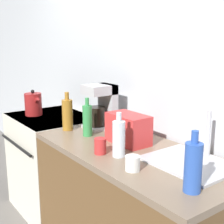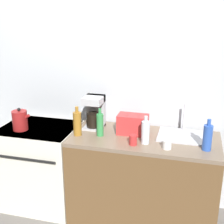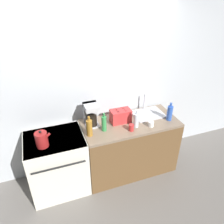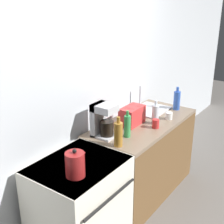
{
  "view_description": "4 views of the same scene",
  "coord_description": "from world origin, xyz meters",
  "px_view_note": "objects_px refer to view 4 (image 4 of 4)",
  "views": [
    {
      "loc": [
        1.87,
        -0.84,
        1.54
      ],
      "look_at": [
        0.21,
        0.38,
        1.07
      ],
      "focal_mm": 50.0,
      "sensor_mm": 36.0,
      "label": 1
    },
    {
      "loc": [
        0.9,
        -2.38,
        2.05
      ],
      "look_at": [
        0.17,
        0.36,
        1.1
      ],
      "focal_mm": 50.0,
      "sensor_mm": 36.0,
      "label": 2
    },
    {
      "loc": [
        -0.65,
        -2.08,
        2.63
      ],
      "look_at": [
        0.23,
        0.36,
        1.1
      ],
      "focal_mm": 35.0,
      "sensor_mm": 36.0,
      "label": 3
    },
    {
      "loc": [
        -2.26,
        -1.22,
        2.21
      ],
      "look_at": [
        0.01,
        0.39,
        1.14
      ],
      "focal_mm": 50.0,
      "sensor_mm": 36.0,
      "label": 4
    }
  ],
  "objects_px": {
    "bottle_blue": "(177,100)",
    "bottle_green": "(127,126)",
    "cup_red": "(156,124)",
    "bottle_clear": "(155,114)",
    "bottle_amber": "(118,134)",
    "kettle": "(75,164)",
    "cup_white": "(169,116)",
    "toaster": "(132,116)",
    "coffee_maker": "(103,119)",
    "stove": "(80,207)"
  },
  "relations": [
    {
      "from": "bottle_amber",
      "to": "coffee_maker",
      "type": "bearing_deg",
      "value": 69.51
    },
    {
      "from": "toaster",
      "to": "kettle",
      "type": "bearing_deg",
      "value": -170.49
    },
    {
      "from": "bottle_green",
      "to": "cup_red",
      "type": "relative_size",
      "value": 2.87
    },
    {
      "from": "toaster",
      "to": "coffee_maker",
      "type": "distance_m",
      "value": 0.43
    },
    {
      "from": "stove",
      "to": "toaster",
      "type": "relative_size",
      "value": 3.05
    },
    {
      "from": "toaster",
      "to": "bottle_green",
      "type": "height_order",
      "value": "bottle_green"
    },
    {
      "from": "toaster",
      "to": "bottle_amber",
      "type": "relative_size",
      "value": 1.02
    },
    {
      "from": "kettle",
      "to": "cup_red",
      "type": "bearing_deg",
      "value": -3.43
    },
    {
      "from": "bottle_amber",
      "to": "bottle_blue",
      "type": "xyz_separation_m",
      "value": [
        1.19,
        -0.03,
        -0.0
      ]
    },
    {
      "from": "bottle_clear",
      "to": "bottle_amber",
      "type": "bearing_deg",
      "value": 177.75
    },
    {
      "from": "bottle_blue",
      "to": "cup_red",
      "type": "distance_m",
      "value": 0.64
    },
    {
      "from": "stove",
      "to": "bottle_clear",
      "type": "height_order",
      "value": "bottle_clear"
    },
    {
      "from": "cup_red",
      "to": "bottle_green",
      "type": "bearing_deg",
      "value": 159.7
    },
    {
      "from": "stove",
      "to": "bottle_green",
      "type": "distance_m",
      "value": 0.87
    },
    {
      "from": "bottle_clear",
      "to": "cup_white",
      "type": "relative_size",
      "value": 3.33
    },
    {
      "from": "kettle",
      "to": "cup_red",
      "type": "relative_size",
      "value": 2.44
    },
    {
      "from": "stove",
      "to": "bottle_blue",
      "type": "bearing_deg",
      "value": -4.01
    },
    {
      "from": "bottle_clear",
      "to": "cup_red",
      "type": "bearing_deg",
      "value": -148.14
    },
    {
      "from": "kettle",
      "to": "bottle_clear",
      "type": "bearing_deg",
      "value": -0.38
    },
    {
      "from": "stove",
      "to": "bottle_amber",
      "type": "relative_size",
      "value": 3.11
    },
    {
      "from": "kettle",
      "to": "cup_white",
      "type": "height_order",
      "value": "kettle"
    },
    {
      "from": "bottle_green",
      "to": "bottle_clear",
      "type": "xyz_separation_m",
      "value": [
        0.45,
        -0.07,
        -0.0
      ]
    },
    {
      "from": "bottle_amber",
      "to": "bottle_clear",
      "type": "xyz_separation_m",
      "value": [
        0.66,
        -0.03,
        -0.01
      ]
    },
    {
      "from": "bottle_amber",
      "to": "bottle_clear",
      "type": "distance_m",
      "value": 0.66
    },
    {
      "from": "coffee_maker",
      "to": "bottle_blue",
      "type": "xyz_separation_m",
      "value": [
        1.1,
        -0.28,
        -0.05
      ]
    },
    {
      "from": "bottle_amber",
      "to": "cup_white",
      "type": "bearing_deg",
      "value": -6.08
    },
    {
      "from": "coffee_maker",
      "to": "cup_red",
      "type": "bearing_deg",
      "value": -35.49
    },
    {
      "from": "stove",
      "to": "toaster",
      "type": "height_order",
      "value": "toaster"
    },
    {
      "from": "stove",
      "to": "cup_white",
      "type": "bearing_deg",
      "value": -7.71
    },
    {
      "from": "kettle",
      "to": "cup_white",
      "type": "xyz_separation_m",
      "value": [
        1.47,
        -0.07,
        -0.06
      ]
    },
    {
      "from": "stove",
      "to": "kettle",
      "type": "xyz_separation_m",
      "value": [
        -0.14,
        -0.11,
        0.53
      ]
    },
    {
      "from": "stove",
      "to": "cup_red",
      "type": "relative_size",
      "value": 9.44
    },
    {
      "from": "stove",
      "to": "cup_white",
      "type": "relative_size",
      "value": 11.39
    },
    {
      "from": "cup_white",
      "to": "stove",
      "type": "bearing_deg",
      "value": 172.29
    },
    {
      "from": "bottle_blue",
      "to": "bottle_clear",
      "type": "bearing_deg",
      "value": 179.71
    },
    {
      "from": "bottle_blue",
      "to": "bottle_green",
      "type": "bearing_deg",
      "value": 175.94
    },
    {
      "from": "coffee_maker",
      "to": "bottle_amber",
      "type": "bearing_deg",
      "value": -110.49
    },
    {
      "from": "bottle_blue",
      "to": "bottle_clear",
      "type": "height_order",
      "value": "bottle_blue"
    },
    {
      "from": "coffee_maker",
      "to": "bottle_green",
      "type": "distance_m",
      "value": 0.25
    },
    {
      "from": "bottle_clear",
      "to": "bottle_blue",
      "type": "bearing_deg",
      "value": -0.29
    },
    {
      "from": "bottle_green",
      "to": "stove",
      "type": "bearing_deg",
      "value": 176.06
    },
    {
      "from": "toaster",
      "to": "bottle_green",
      "type": "relative_size",
      "value": 1.08
    },
    {
      "from": "cup_white",
      "to": "bottle_green",
      "type": "bearing_deg",
      "value": 168.42
    },
    {
      "from": "kettle",
      "to": "bottle_amber",
      "type": "bearing_deg",
      "value": 1.67
    },
    {
      "from": "bottle_green",
      "to": "cup_white",
      "type": "relative_size",
      "value": 3.46
    },
    {
      "from": "bottle_clear",
      "to": "cup_white",
      "type": "height_order",
      "value": "bottle_clear"
    },
    {
      "from": "bottle_clear",
      "to": "cup_red",
      "type": "xyz_separation_m",
      "value": [
        -0.1,
        -0.06,
        -0.06
      ]
    },
    {
      "from": "stove",
      "to": "cup_red",
      "type": "xyz_separation_m",
      "value": [
        1.02,
        -0.18,
        0.48
      ]
    },
    {
      "from": "kettle",
      "to": "bottle_blue",
      "type": "xyz_separation_m",
      "value": [
        1.8,
        -0.01,
        0.02
      ]
    },
    {
      "from": "bottle_blue",
      "to": "coffee_maker",
      "type": "bearing_deg",
      "value": 165.96
    }
  ]
}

